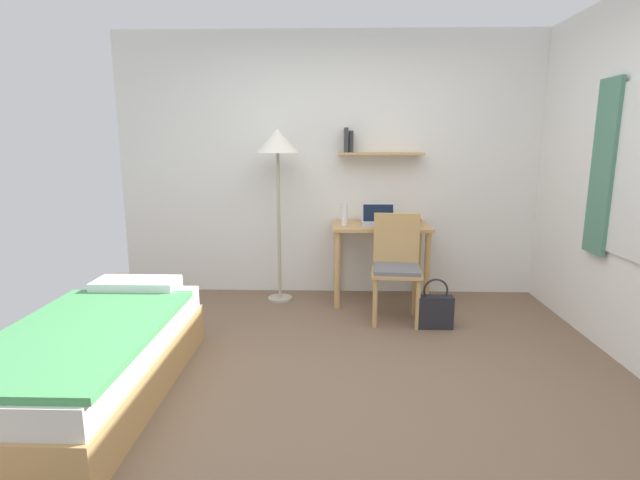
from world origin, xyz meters
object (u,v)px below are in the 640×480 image
(standing_lamp, at_px, (278,150))
(book_stack, at_px, (411,221))
(desk, at_px, (380,240))
(desk_chair, at_px, (396,263))
(handbag, at_px, (435,311))
(bed, at_px, (93,359))
(laptop, at_px, (378,219))
(water_bottle, at_px, (344,214))

(standing_lamp, relative_size, book_stack, 7.21)
(book_stack, bearing_deg, desk, -178.34)
(desk_chair, distance_m, book_stack, 0.61)
(standing_lamp, bearing_deg, desk, 0.32)
(handbag, bearing_deg, bed, -153.18)
(standing_lamp, bearing_deg, desk_chair, -24.56)
(laptop, distance_m, handbag, 1.07)
(desk_chair, distance_m, laptop, 0.61)
(desk_chair, relative_size, handbag, 2.15)
(desk_chair, relative_size, laptop, 2.82)
(laptop, bearing_deg, handbag, -59.58)
(handbag, bearing_deg, desk_chair, 145.46)
(standing_lamp, distance_m, laptop, 1.16)
(laptop, bearing_deg, desk_chair, -77.14)
(bed, height_order, laptop, laptop)
(laptop, bearing_deg, standing_lamp, -178.95)
(desk, height_order, water_bottle, water_bottle)
(book_stack, bearing_deg, bed, -139.43)
(desk, distance_m, standing_lamp, 1.31)
(desk_chair, distance_m, standing_lamp, 1.52)
(bed, relative_size, laptop, 5.59)
(book_stack, bearing_deg, laptop, 179.33)
(desk, height_order, book_stack, book_stack)
(desk_chair, relative_size, standing_lamp, 0.56)
(bed, height_order, water_bottle, water_bottle)
(bed, relative_size, book_stack, 7.96)
(bed, xyz_separation_m, book_stack, (2.21, 1.89, 0.56))
(laptop, relative_size, water_bottle, 1.50)
(desk_chair, bearing_deg, book_stack, 69.00)
(bed, bearing_deg, book_stack, 40.57)
(standing_lamp, distance_m, handbag, 2.03)
(desk_chair, height_order, water_bottle, water_bottle)
(bed, xyz_separation_m, handbag, (2.32, 1.17, -0.09))
(desk_chair, xyz_separation_m, book_stack, (0.19, 0.51, 0.29))
(water_bottle, xyz_separation_m, book_stack, (0.64, 0.07, -0.07))
(handbag, bearing_deg, standing_lamp, 153.06)
(laptop, bearing_deg, book_stack, -0.67)
(desk_chair, xyz_separation_m, water_bottle, (-0.45, 0.43, 0.36))
(book_stack, distance_m, handbag, 0.97)
(book_stack, xyz_separation_m, handbag, (0.11, -0.72, -0.65))
(desk_chair, height_order, standing_lamp, standing_lamp)
(desk, distance_m, desk_chair, 0.52)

